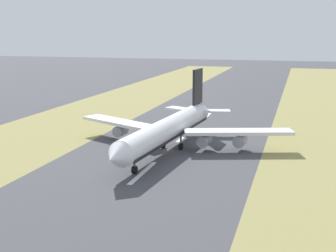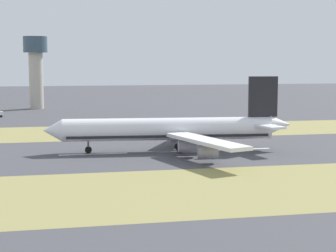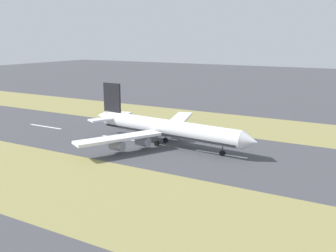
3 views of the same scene
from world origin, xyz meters
name	(u,v)px [view 3 (image 3 of 3)]	position (x,y,z in m)	size (l,w,h in m)	color
ground_plane	(168,146)	(0.00, 0.00, 0.00)	(800.00, 800.00, 0.00)	#424247
grass_median_west	(218,122)	(-45.00, 0.00, 0.00)	(40.00, 600.00, 0.01)	olive
grass_median_east	(78,187)	(45.00, 0.00, 0.00)	(40.00, 600.00, 0.01)	olive
centreline_dash_near	(46,127)	(0.00, -60.08, 0.01)	(1.20, 18.00, 0.01)	silver
centreline_dash_mid	(121,138)	(0.00, -20.08, 0.01)	(1.20, 18.00, 0.01)	silver
centreline_dash_far	(221,154)	(0.00, 19.92, 0.01)	(1.20, 18.00, 0.01)	silver
airplane_main_jet	(164,128)	(-0.47, -1.98, 6.02)	(63.88, 67.22, 20.20)	white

